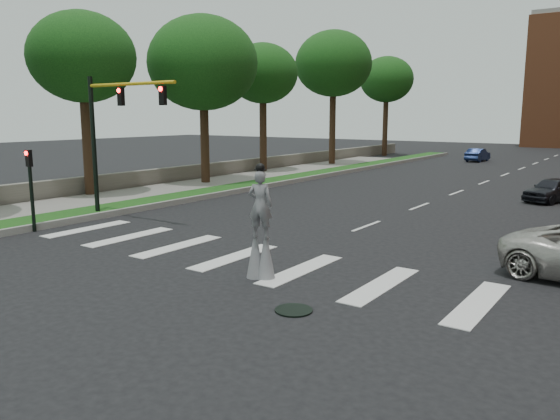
% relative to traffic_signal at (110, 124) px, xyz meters
% --- Properties ---
extents(ground_plane, '(160.00, 160.00, 0.00)m').
position_rel_traffic_signal_xyz_m(ground_plane, '(9.78, -3.00, -4.15)').
color(ground_plane, black).
rests_on(ground_plane, ground).
extents(grass_median, '(2.00, 60.00, 0.25)m').
position_rel_traffic_signal_xyz_m(grass_median, '(-1.72, 17.00, -4.03)').
color(grass_median, '#164413').
rests_on(grass_median, ground).
extents(median_curb, '(0.20, 60.00, 0.28)m').
position_rel_traffic_signal_xyz_m(median_curb, '(-0.67, 17.00, -4.01)').
color(median_curb, gray).
rests_on(median_curb, ground).
extents(sidewalk_left, '(4.00, 60.00, 0.18)m').
position_rel_traffic_signal_xyz_m(sidewalk_left, '(-4.72, 7.00, -4.06)').
color(sidewalk_left, slate).
rests_on(sidewalk_left, ground).
extents(stone_wall, '(0.50, 56.00, 1.10)m').
position_rel_traffic_signal_xyz_m(stone_wall, '(-7.22, 19.00, -3.60)').
color(stone_wall, '#615C53').
rests_on(stone_wall, ground).
extents(manhole, '(0.90, 0.90, 0.04)m').
position_rel_traffic_signal_xyz_m(manhole, '(12.78, -5.00, -4.13)').
color(manhole, black).
rests_on(manhole, ground).
extents(traffic_signal, '(5.30, 0.23, 6.20)m').
position_rel_traffic_signal_xyz_m(traffic_signal, '(0.00, 0.00, 0.00)').
color(traffic_signal, black).
rests_on(traffic_signal, ground).
extents(secondary_signal, '(0.25, 0.21, 3.23)m').
position_rel_traffic_signal_xyz_m(secondary_signal, '(-0.52, -3.50, -2.20)').
color(secondary_signal, black).
rests_on(secondary_signal, ground).
extents(stilt_performer, '(0.83, 0.63, 3.26)m').
position_rel_traffic_signal_xyz_m(stilt_performer, '(10.55, -3.32, -2.80)').
color(stilt_performer, black).
rests_on(stilt_performer, ground).
extents(car_near, '(2.74, 4.07, 1.29)m').
position_rel_traffic_signal_xyz_m(car_near, '(14.95, 16.50, -3.51)').
color(car_near, black).
rests_on(car_near, ground).
extents(car_mid, '(1.53, 3.94, 1.28)m').
position_rel_traffic_signal_xyz_m(car_mid, '(4.63, 40.17, -3.51)').
color(car_mid, '#15234C').
rests_on(car_mid, ground).
extents(tree_1, '(5.70, 5.70, 10.03)m').
position_rel_traffic_signal_xyz_m(tree_1, '(-6.48, 3.46, 3.40)').
color(tree_1, black).
rests_on(tree_1, ground).
extents(tree_2, '(7.02, 7.02, 10.78)m').
position_rel_traffic_signal_xyz_m(tree_2, '(-4.94, 11.23, 3.61)').
color(tree_2, black).
rests_on(tree_2, ground).
extents(tree_3, '(5.42, 5.42, 10.00)m').
position_rel_traffic_signal_xyz_m(tree_3, '(-6.31, 19.42, 3.48)').
color(tree_3, black).
rests_on(tree_3, ground).
extents(tree_4, '(6.77, 6.77, 11.86)m').
position_rel_traffic_signal_xyz_m(tree_4, '(-4.95, 28.00, 4.79)').
color(tree_4, black).
rests_on(tree_4, ground).
extents(tree_5, '(5.86, 5.86, 10.86)m').
position_rel_traffic_signal_xyz_m(tree_5, '(-6.06, 41.86, 4.16)').
color(tree_5, black).
rests_on(tree_5, ground).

